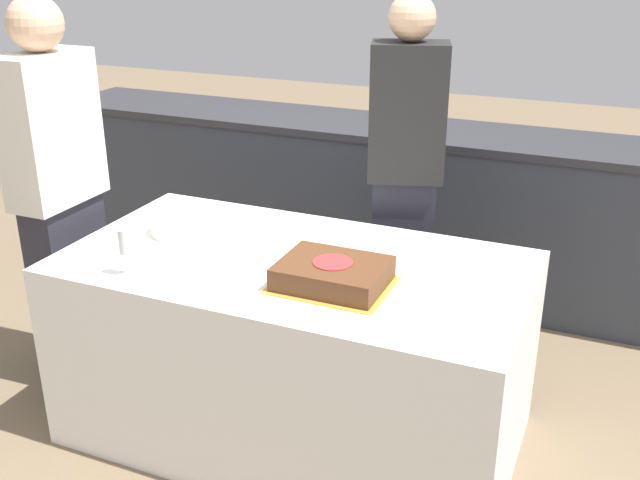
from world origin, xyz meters
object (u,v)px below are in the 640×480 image
cake (333,274)px  plate_stack (179,226)px  person_seated_left (59,194)px  wine_glass (125,245)px  person_cutting_cake (405,185)px

cake → plate_stack: cake is taller
cake → person_seated_left: 1.31m
plate_stack → cake: bearing=-14.7°
cake → person_seated_left: size_ratio=0.24×
cake → person_seated_left: (-1.30, 0.14, 0.07)m
person_seated_left → cake: bearing=-95.9°
cake → wine_glass: (-0.71, -0.21, 0.08)m
wine_glass → person_seated_left: 0.69m
cake → plate_stack: (-0.76, 0.20, -0.01)m
person_cutting_cake → wine_glass: bearing=38.6°
person_cutting_cake → plate_stack: bearing=22.4°
plate_stack → wine_glass: wine_glass is taller
cake → person_cutting_cake: (0.00, 0.82, 0.07)m
plate_stack → person_cutting_cake: bearing=39.5°
person_cutting_cake → cake: bearing=72.9°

